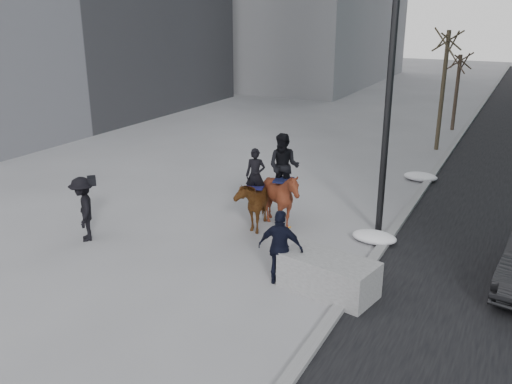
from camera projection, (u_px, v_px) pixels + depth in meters
The scene contains 11 objects.
ground at pixel (234, 264), 13.24m from camera, with size 120.00×120.00×0.00m, color gray.
curb at pixel (434, 173), 20.34m from camera, with size 0.25×90.00×0.12m, color gray.
planter at pixel (328, 275), 11.81m from camera, with size 2.08×1.04×0.83m, color #999A9C.
tree_near at pixel (443, 85), 23.06m from camera, with size 1.20×1.20×5.64m, color #362D20, non-canonical shape.
tree_far at pixel (457, 89), 27.17m from camera, with size 1.20×1.20×4.18m, color #362720, non-canonical shape.
mounted_left at pixel (253, 198), 15.32m from camera, with size 1.27×1.89×2.24m.
mounted_right at pixel (282, 192), 15.07m from camera, with size 1.66×1.81×2.71m.
feeder at pixel (281, 248), 12.05m from camera, with size 1.08×0.93×1.75m.
camera_crew at pixel (83, 209), 14.36m from camera, with size 1.26×1.26×1.75m.
lamppost at pixel (393, 48), 13.60m from camera, with size 0.25×0.80×9.09m.
snow_piles at pixel (401, 202), 16.99m from camera, with size 1.19×6.89×0.30m.
Camera 1 is at (5.97, -10.39, 5.94)m, focal length 38.00 mm.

